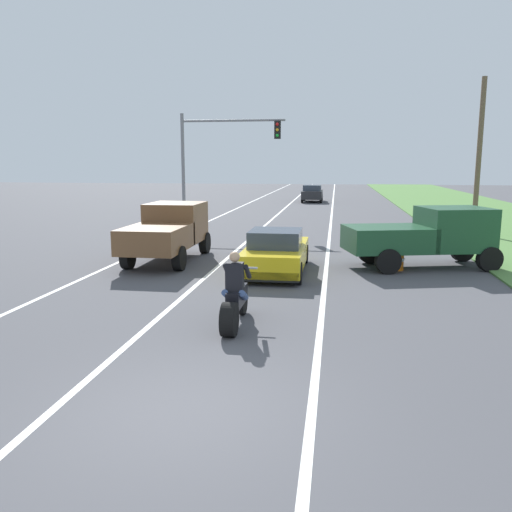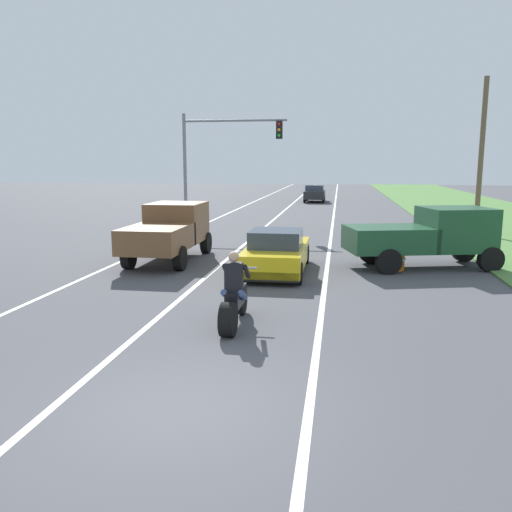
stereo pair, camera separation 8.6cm
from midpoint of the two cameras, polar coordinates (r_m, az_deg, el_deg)
The scene contains 13 objects.
ground_plane at distance 7.59m, azimuth -8.68°, elevation -16.75°, with size 160.00×160.00×0.00m, color #4C4C51.
lane_stripe_left_solid at distance 27.70m, azimuth -7.08°, elevation 2.98°, with size 0.14×120.00×0.01m, color white.
lane_stripe_right_solid at distance 26.66m, azimuth 8.00°, elevation 2.68°, with size 0.14×120.00×0.01m, color white.
lane_stripe_centre_dashed at distance 26.95m, azimuth 0.32°, elevation 2.86°, with size 0.14×120.00×0.01m, color white.
motorcycle_with_rider at distance 10.95m, azimuth -2.55°, elevation -4.81°, with size 0.70×2.21×1.62m.
sports_car_yellow at distance 16.43m, azimuth 2.05°, elevation 0.37°, with size 1.84×4.30×1.37m.
pickup_truck_left_lane_brown at distance 18.59m, azimuth -9.70°, elevation 2.85°, with size 2.02×4.80×1.98m.
pickup_truck_right_shoulder_dark_green at distance 18.04m, azimuth 18.07°, elevation 2.28°, with size 5.14×3.14×1.98m.
traffic_light_mast_near at distance 28.22m, azimuth -4.57°, elevation 11.41°, with size 5.59×0.34×6.00m.
utility_pole_roadside at distance 27.10m, azimuth 23.10°, elevation 9.88°, with size 0.24×0.24×7.34m, color brown.
construction_barrel_nearest at distance 17.43m, azimuth 14.84°, elevation 0.17°, with size 0.58×0.58×1.00m.
construction_barrel_mid at distance 20.71m, azimuth 13.35°, elevation 1.78°, with size 0.58×0.58×1.00m.
distant_car_far_ahead at distance 46.98m, azimuth 6.12°, elevation 6.85°, with size 1.80×4.00×1.50m.
Camera 1 is at (2.05, -6.45, 3.42)m, focal length 36.57 mm.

